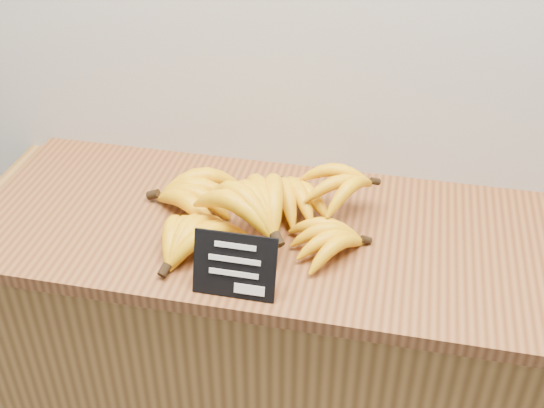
% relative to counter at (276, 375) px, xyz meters
% --- Properties ---
extents(counter, '(1.43, 0.50, 0.90)m').
position_rel_counter_xyz_m(counter, '(0.00, 0.00, 0.00)').
color(counter, olive).
rests_on(counter, ground).
extents(counter_top, '(1.31, 0.54, 0.03)m').
position_rel_counter_xyz_m(counter_top, '(0.00, 0.00, 0.47)').
color(counter_top, brown).
rests_on(counter_top, counter).
extents(chalkboard_sign, '(0.16, 0.05, 0.12)m').
position_rel_counter_xyz_m(chalkboard_sign, '(-0.04, -0.22, 0.54)').
color(chalkboard_sign, black).
rests_on(chalkboard_sign, counter_top).
extents(banana_pile, '(0.51, 0.38, 0.13)m').
position_rel_counter_xyz_m(banana_pile, '(-0.05, -0.02, 0.53)').
color(banana_pile, '#E7AC09').
rests_on(banana_pile, counter_top).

